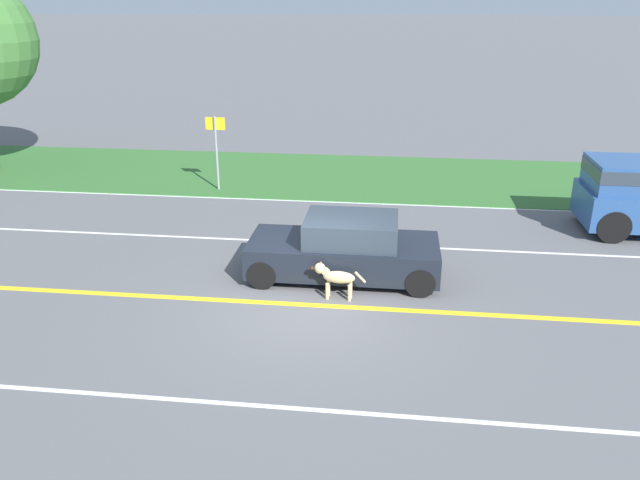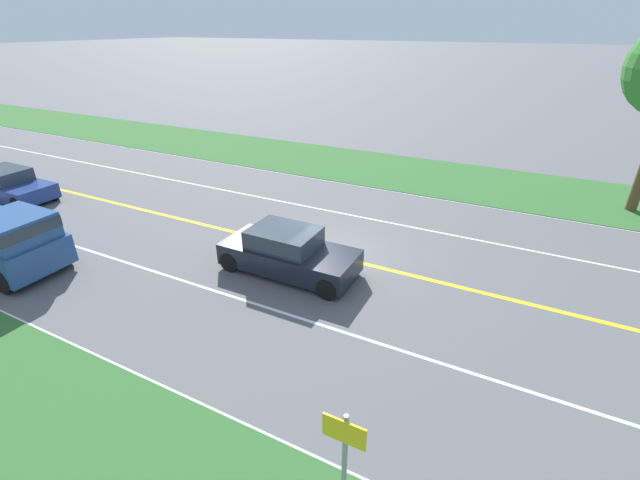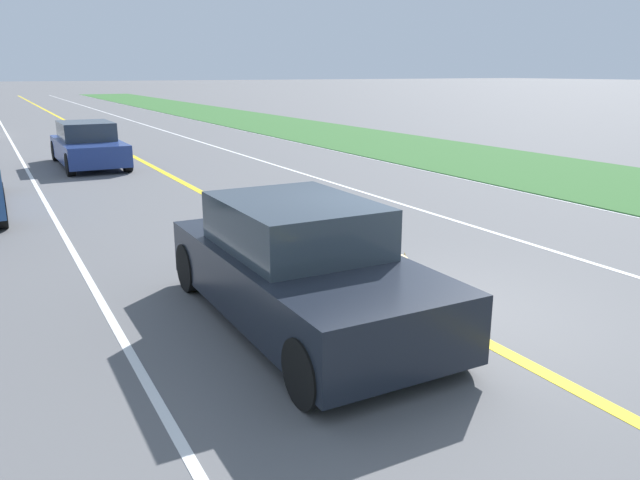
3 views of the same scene
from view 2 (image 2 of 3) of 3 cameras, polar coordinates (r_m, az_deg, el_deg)
The scene contains 11 objects.
ground_plane at distance 14.64m, azimuth 0.92°, elevation -1.99°, with size 400.00×400.00×0.00m, color #5B5B5E.
centre_divider_line at distance 14.64m, azimuth 0.92°, elevation -1.97°, with size 0.18×160.00×0.01m, color yellow.
lane_edge_line_right at distance 10.09m, azimuth -17.99°, elevation -19.22°, with size 0.14×160.00×0.01m, color white.
lane_edge_line_left at distance 20.61m, azimuth 9.59°, elevation 6.45°, with size 0.14×160.00×0.01m, color white.
lane_dash_same_dir at distance 12.07m, azimuth -6.52°, elevation -9.12°, with size 0.10×160.00×0.01m, color white.
lane_dash_oncoming at distance 17.53m, azimuth 5.98°, elevation 2.96°, with size 0.10×160.00×0.01m, color white.
grass_verge_left at distance 23.34m, azimuth 11.94°, elevation 8.71°, with size 6.00×160.00×0.03m, color #33662D.
ego_car at distance 13.41m, azimuth -4.27°, elevation -1.69°, with size 1.85×4.29×1.45m.
dog at distance 14.29m, azimuth -1.48°, elevation -0.48°, with size 0.29×1.21×0.81m.
car_trailing_near at distance 23.78m, azimuth -36.14°, elevation 5.95°, with size 1.80×4.44×1.36m.
street_sign at distance 6.80m, azimuth 3.22°, elevation -27.44°, with size 0.11×0.64×2.45m.
Camera 2 is at (11.53, 5.61, 7.06)m, focal length 24.00 mm.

